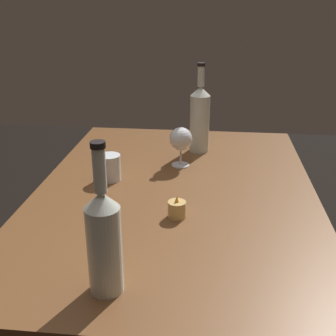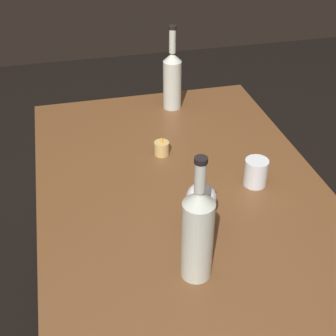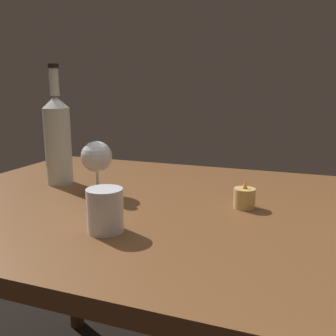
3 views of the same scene
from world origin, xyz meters
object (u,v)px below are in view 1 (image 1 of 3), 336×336
(wine_bottle, at_px, (104,239))
(water_tumbler, at_px, (110,169))
(wine_bottle_second, at_px, (200,118))
(votive_candle, at_px, (177,210))
(wine_glass_left, at_px, (181,140))

(wine_bottle, xyz_separation_m, water_tumbler, (0.57, 0.13, -0.09))
(wine_bottle, distance_m, wine_bottle_second, 0.91)
(votive_candle, bearing_deg, wine_bottle, 160.22)
(wine_bottle_second, bearing_deg, votive_candle, 175.93)
(wine_bottle_second, distance_m, votive_candle, 0.57)
(wine_bottle, bearing_deg, votive_candle, -19.78)
(wine_glass_left, bearing_deg, wine_bottle_second, -19.86)
(wine_bottle, bearing_deg, wine_glass_left, -7.88)
(wine_glass_left, distance_m, votive_candle, 0.40)
(wine_glass_left, relative_size, water_tumbler, 1.64)
(wine_bottle, height_order, votive_candle, wine_bottle)
(wine_glass_left, bearing_deg, votive_candle, -177.04)
(water_tumbler, distance_m, votive_candle, 0.34)
(water_tumbler, height_order, votive_candle, water_tumbler)
(wine_glass_left, xyz_separation_m, wine_bottle, (-0.73, 0.10, 0.03))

